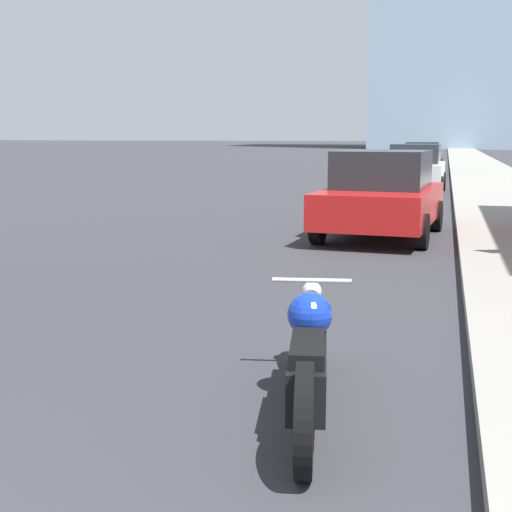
{
  "coord_description": "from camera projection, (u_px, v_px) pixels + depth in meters",
  "views": [
    {
      "loc": [
        3.28,
        -0.48,
        1.9
      ],
      "look_at": [
        1.5,
        6.31,
        0.7
      ],
      "focal_mm": 50.0,
      "sensor_mm": 36.0,
      "label": 1
    }
  ],
  "objects": [
    {
      "name": "sidewalk",
      "position": [
        480.0,
        168.0,
        38.42
      ],
      "size": [
        3.18,
        240.0,
        0.15
      ],
      "color": "gray",
      "rests_on": "ground_plane"
    },
    {
      "name": "motorcycle",
      "position": [
        309.0,
        356.0,
        4.9
      ],
      "size": [
        0.69,
        2.47,
        0.79
      ],
      "rotation": [
        0.0,
        0.0,
        0.16
      ],
      "color": "black",
      "rests_on": "ground_plane"
    },
    {
      "name": "parked_car_red",
      "position": [
        382.0,
        195.0,
        13.2
      ],
      "size": [
        2.24,
        4.07,
        1.61
      ],
      "rotation": [
        0.0,
        0.0,
        -0.08
      ],
      "color": "red",
      "rests_on": "ground_plane"
    },
    {
      "name": "parked_car_white",
      "position": [
        415.0,
        169.0,
        23.18
      ],
      "size": [
        1.97,
        3.94,
        1.59
      ],
      "rotation": [
        0.0,
        0.0,
        -0.03
      ],
      "color": "silver",
      "rests_on": "ground_plane"
    },
    {
      "name": "parked_car_green",
      "position": [
        422.0,
        157.0,
        34.89
      ],
      "size": [
        1.94,
        4.29,
        1.52
      ],
      "rotation": [
        0.0,
        0.0,
        -0.0
      ],
      "color": "#1E6B33",
      "rests_on": "ground_plane"
    }
  ]
}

